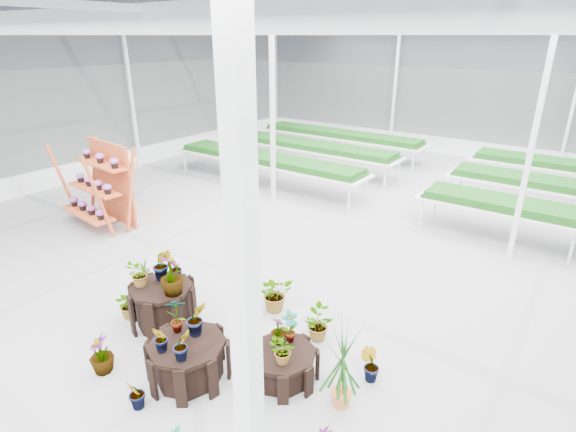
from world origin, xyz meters
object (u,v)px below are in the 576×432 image
Objects in this scene: bird_table at (130,181)px; plinth_mid at (188,360)px; plinth_low at (282,365)px; shelf_rack at (96,186)px; plinth_tall at (163,305)px.

plinth_mid is at bearing -16.34° from bird_table.
bird_table is at bearing 149.38° from plinth_mid.
plinth_low is 0.60× the size of bird_table.
shelf_rack is at bearing 156.99° from plinth_mid.
shelf_rack is (-6.54, 1.65, 0.76)m from plinth_low.
bird_table is (-0.28, 1.09, -0.20)m from shelf_rack.
bird_table is at bearing 148.38° from plinth_tall.
plinth_mid is (1.20, -0.60, -0.06)m from plinth_tall.
bird_table is (-5.82, 3.45, 0.49)m from plinth_mid.
shelf_rack is at bearing 158.01° from plinth_tall.
shelf_rack is 1.26× the size of bird_table.
plinth_mid is 0.68× the size of bird_table.
plinth_low is at bearing -8.27° from shelf_rack.
plinth_tall reaches higher than plinth_mid.
shelf_rack reaches higher than plinth_low.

